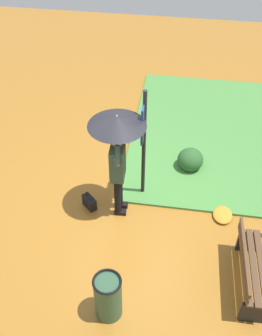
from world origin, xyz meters
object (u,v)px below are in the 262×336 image
at_px(info_sign_post, 144,134).
at_px(handbag, 89,202).
at_px(person_with_umbrella, 117,142).
at_px(trash_bin, 108,297).
at_px(park_bench, 250,268).

distance_m(info_sign_post, handbag, 1.69).
bearing_deg(person_with_umbrella, trash_bin, -174.05).
height_order(info_sign_post, handbag, info_sign_post).
bearing_deg(trash_bin, person_with_umbrella, 5.95).
bearing_deg(trash_bin, park_bench, -68.03).
xyz_separation_m(person_with_umbrella, handbag, (-0.09, 0.55, -1.42)).
xyz_separation_m(handbag, park_bench, (-1.21, -2.81, 0.28)).
distance_m(handbag, park_bench, 3.07).
relative_size(info_sign_post, park_bench, 1.64).
bearing_deg(trash_bin, info_sign_post, -3.52).
height_order(park_bench, trash_bin, trash_bin).
distance_m(handbag, trash_bin, 2.19).
bearing_deg(info_sign_post, person_with_umbrella, 138.81).
distance_m(person_with_umbrella, info_sign_post, 0.58).
distance_m(info_sign_post, park_bench, 2.76).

